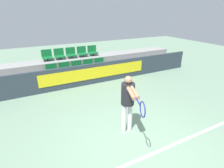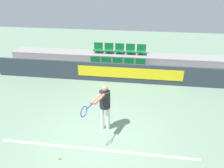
# 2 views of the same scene
# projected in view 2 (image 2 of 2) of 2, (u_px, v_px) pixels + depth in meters

# --- Properties ---
(ground_plane) EXTENTS (30.00, 30.00, 0.00)m
(ground_plane) POSITION_uv_depth(u_px,v_px,m) (100.00, 139.00, 7.04)
(ground_plane) COLOR gray
(court_baseline) EXTENTS (6.08, 0.08, 0.01)m
(court_baseline) POSITION_uv_depth(u_px,v_px,m) (97.00, 149.00, 6.60)
(court_baseline) COLOR white
(court_baseline) RESTS_ON ground
(barrier_wall) EXTENTS (12.16, 0.14, 0.95)m
(barrier_wall) POSITION_uv_depth(u_px,v_px,m) (116.00, 73.00, 10.54)
(barrier_wall) COLOR #2D3842
(barrier_wall) RESTS_ON ground
(bleacher_tier_front) EXTENTS (11.76, 0.95, 0.46)m
(bleacher_tier_front) POSITION_uv_depth(u_px,v_px,m) (117.00, 73.00, 11.15)
(bleacher_tier_front) COLOR gray
(bleacher_tier_front) RESTS_ON ground
(bleacher_tier_middle) EXTENTS (11.76, 0.95, 0.92)m
(bleacher_tier_middle) POSITION_uv_depth(u_px,v_px,m) (119.00, 62.00, 11.89)
(bleacher_tier_middle) COLOR gray
(bleacher_tier_middle) RESTS_ON ground
(stadium_chair_0) EXTENTS (0.48, 0.38, 0.51)m
(stadium_chair_0) POSITION_uv_depth(u_px,v_px,m) (95.00, 62.00, 11.19)
(stadium_chair_0) COLOR #333333
(stadium_chair_0) RESTS_ON bleacher_tier_front
(stadium_chair_1) EXTENTS (0.48, 0.38, 0.51)m
(stadium_chair_1) POSITION_uv_depth(u_px,v_px,m) (106.00, 63.00, 11.12)
(stadium_chair_1) COLOR #333333
(stadium_chair_1) RESTS_ON bleacher_tier_front
(stadium_chair_2) EXTENTS (0.48, 0.38, 0.51)m
(stadium_chair_2) POSITION_uv_depth(u_px,v_px,m) (117.00, 64.00, 11.05)
(stadium_chair_2) COLOR #333333
(stadium_chair_2) RESTS_ON bleacher_tier_front
(stadium_chair_3) EXTENTS (0.48, 0.38, 0.51)m
(stadium_chair_3) POSITION_uv_depth(u_px,v_px,m) (129.00, 64.00, 10.98)
(stadium_chair_3) COLOR #333333
(stadium_chair_3) RESTS_ON bleacher_tier_front
(stadium_chair_4) EXTENTS (0.48, 0.38, 0.51)m
(stadium_chair_4) POSITION_uv_depth(u_px,v_px,m) (140.00, 65.00, 10.91)
(stadium_chair_4) COLOR #333333
(stadium_chair_4) RESTS_ON bleacher_tier_front
(stadium_chair_5) EXTENTS (0.48, 0.38, 0.51)m
(stadium_chair_5) POSITION_uv_depth(u_px,v_px,m) (98.00, 48.00, 11.82)
(stadium_chair_5) COLOR #333333
(stadium_chair_5) RESTS_ON bleacher_tier_middle
(stadium_chair_6) EXTENTS (0.48, 0.38, 0.51)m
(stadium_chair_6) POSITION_uv_depth(u_px,v_px,m) (109.00, 49.00, 11.75)
(stadium_chair_6) COLOR #333333
(stadium_chair_6) RESTS_ON bleacher_tier_middle
(stadium_chair_7) EXTENTS (0.48, 0.38, 0.51)m
(stadium_chair_7) POSITION_uv_depth(u_px,v_px,m) (119.00, 49.00, 11.68)
(stadium_chair_7) COLOR #333333
(stadium_chair_7) RESTS_ON bleacher_tier_middle
(stadium_chair_8) EXTENTS (0.48, 0.38, 0.51)m
(stadium_chair_8) POSITION_uv_depth(u_px,v_px,m) (130.00, 50.00, 11.61)
(stadium_chair_8) COLOR #333333
(stadium_chair_8) RESTS_ON bleacher_tier_middle
(stadium_chair_9) EXTENTS (0.48, 0.38, 0.51)m
(stadium_chair_9) POSITION_uv_depth(u_px,v_px,m) (141.00, 50.00, 11.54)
(stadium_chair_9) COLOR #333333
(stadium_chair_9) RESTS_ON bleacher_tier_middle
(tennis_player) EXTENTS (0.62, 1.47, 1.65)m
(tennis_player) POSITION_uv_depth(u_px,v_px,m) (104.00, 104.00, 7.00)
(tennis_player) COLOR silver
(tennis_player) RESTS_ON ground
(tennis_ball) EXTENTS (0.07, 0.07, 0.07)m
(tennis_ball) POSITION_uv_depth(u_px,v_px,m) (59.00, 158.00, 6.25)
(tennis_ball) COLOR #CCDB33
(tennis_ball) RESTS_ON ground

